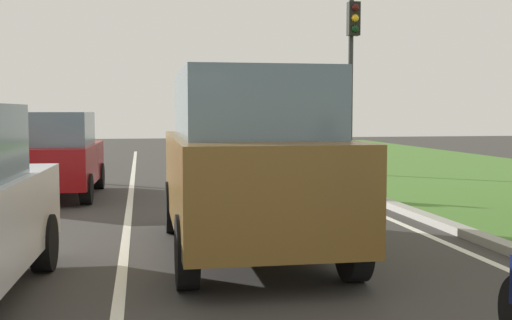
% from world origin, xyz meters
% --- Properties ---
extents(ground_plane, '(60.00, 60.00, 0.00)m').
position_xyz_m(ground_plane, '(0.00, 14.00, 0.00)').
color(ground_plane, '#383533').
extents(lane_line_center, '(0.12, 32.00, 0.01)m').
position_xyz_m(lane_line_center, '(-0.70, 14.00, 0.00)').
color(lane_line_center, silver).
rests_on(lane_line_center, ground).
extents(lane_line_right_edge, '(0.12, 32.00, 0.01)m').
position_xyz_m(lane_line_right_edge, '(3.60, 14.00, 0.00)').
color(lane_line_right_edge, silver).
rests_on(lane_line_right_edge, ground).
extents(curb_right, '(0.24, 48.00, 0.12)m').
position_xyz_m(curb_right, '(4.10, 14.00, 0.06)').
color(curb_right, '#9E9B93').
rests_on(curb_right, ground).
extents(car_suv_ahead, '(1.99, 4.51, 2.28)m').
position_xyz_m(car_suv_ahead, '(0.85, 8.75, 1.17)').
color(car_suv_ahead, brown).
rests_on(car_suv_ahead, ground).
extents(car_hatchback_far, '(1.83, 3.75, 1.78)m').
position_xyz_m(car_hatchback_far, '(-2.24, 14.72, 0.88)').
color(car_hatchback_far, maroon).
rests_on(car_hatchback_far, ground).
extents(traffic_light_near_right, '(0.32, 0.50, 5.03)m').
position_xyz_m(traffic_light_near_right, '(5.25, 17.70, 3.38)').
color(traffic_light_near_right, '#2D2D2D').
rests_on(traffic_light_near_right, ground).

